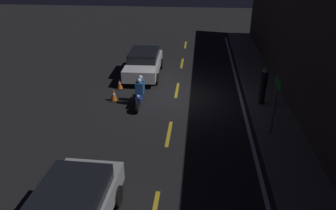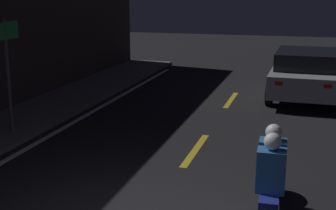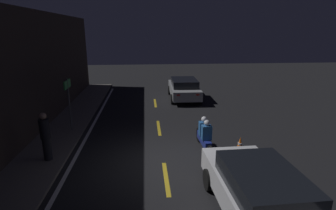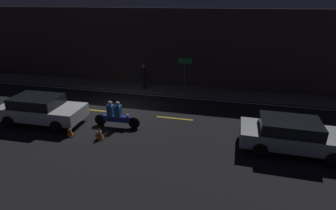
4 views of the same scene
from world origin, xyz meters
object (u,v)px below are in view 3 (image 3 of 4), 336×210
object	(u,v)px
hatchback_silver	(184,88)
traffic_cone_mid	(240,145)
traffic_cone_near	(258,165)
motorcycle	(205,136)
shop_sign	(68,94)
sedan_white	(259,192)
pedestrian	(46,136)

from	to	relation	value
hatchback_silver	traffic_cone_mid	xyz separation A→B (m)	(-8.32, -0.97, -0.45)
traffic_cone_near	traffic_cone_mid	bearing A→B (deg)	2.10
motorcycle	traffic_cone_near	xyz separation A→B (m)	(-1.72, -1.40, -0.35)
traffic_cone_mid	shop_sign	distance (m)	7.65
hatchback_silver	traffic_cone_mid	world-z (taller)	hatchback_silver
traffic_cone_mid	shop_sign	bearing A→B (deg)	69.01
sedan_white	traffic_cone_mid	distance (m)	3.81
sedan_white	hatchback_silver	xyz separation A→B (m)	(12.00, 0.08, -0.02)
pedestrian	shop_sign	size ratio (longest dim) A/B	0.72
sedan_white	hatchback_silver	bearing A→B (deg)	-1.04
motorcycle	sedan_white	bearing A→B (deg)	-175.24
hatchback_silver	traffic_cone_near	xyz separation A→B (m)	(-9.83, -1.03, -0.47)
hatchback_silver	traffic_cone_near	bearing A→B (deg)	-172.77
sedan_white	traffic_cone_mid	world-z (taller)	sedan_white
hatchback_silver	pedestrian	bearing A→B (deg)	145.60
pedestrian	motorcycle	bearing A→B (deg)	-86.02
traffic_cone_near	motorcycle	bearing A→B (deg)	39.18
pedestrian	shop_sign	xyz separation A→B (m)	(2.87, -0.07, 0.80)
pedestrian	shop_sign	world-z (taller)	shop_sign
shop_sign	pedestrian	bearing A→B (deg)	178.62
traffic_cone_near	traffic_cone_mid	distance (m)	1.51
hatchback_silver	shop_sign	bearing A→B (deg)	134.29
hatchback_silver	pedestrian	size ratio (longest dim) A/B	2.50
traffic_cone_mid	pedestrian	size ratio (longest dim) A/B	0.36
hatchback_silver	motorcycle	bearing A→B (deg)	178.60
motorcycle	traffic_cone_mid	size ratio (longest dim) A/B	3.82
motorcycle	pedestrian	world-z (taller)	pedestrian
motorcycle	shop_sign	distance (m)	6.28
sedan_white	motorcycle	xyz separation A→B (m)	(3.89, 0.46, -0.13)
hatchback_silver	pedestrian	xyz separation A→B (m)	(-8.51, 6.10, 0.24)
traffic_cone_mid	pedestrian	bearing A→B (deg)	91.51
sedan_white	traffic_cone_mid	size ratio (longest dim) A/B	6.95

